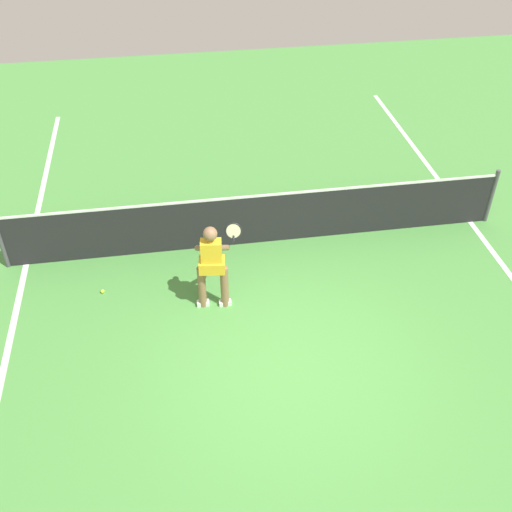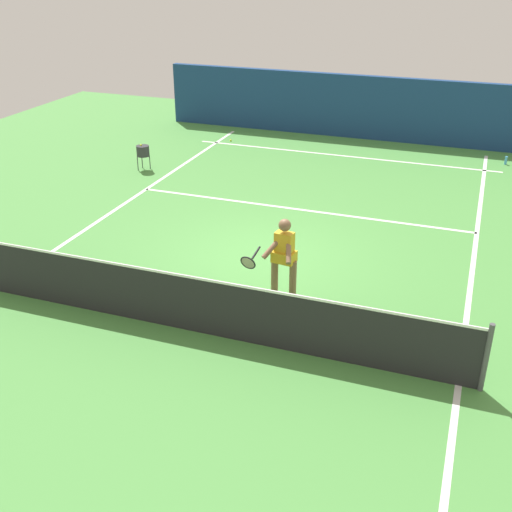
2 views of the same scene
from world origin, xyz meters
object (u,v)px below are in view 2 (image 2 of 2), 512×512
tennis_player (283,257)px  water_bottle (506,160)px  tennis_ball_mid (377,331)px  tennis_ball_near (231,140)px  ball_hopper (143,151)px

tennis_player → water_bottle: tennis_player is taller
water_bottle → tennis_ball_mid: bearing=79.4°
tennis_ball_near → water_bottle: water_bottle is taller
tennis_player → tennis_ball_mid: size_ratio=23.48×
tennis_player → ball_hopper: 8.27m
ball_hopper → tennis_ball_mid: bearing=141.3°
tennis_player → tennis_ball_mid: (-1.83, 0.55, -0.81)m
ball_hopper → water_bottle: size_ratio=3.10×
tennis_ball_mid → tennis_ball_near: bearing=-56.1°
tennis_ball_mid → ball_hopper: ball_hopper is taller
tennis_player → water_bottle: bearing=-111.0°
tennis_ball_near → water_bottle: (-8.51, -0.48, 0.09)m
tennis_ball_near → water_bottle: bearing=-176.7°
tennis_player → tennis_ball_near: bearing=-62.8°
tennis_ball_near → ball_hopper: size_ratio=0.09×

